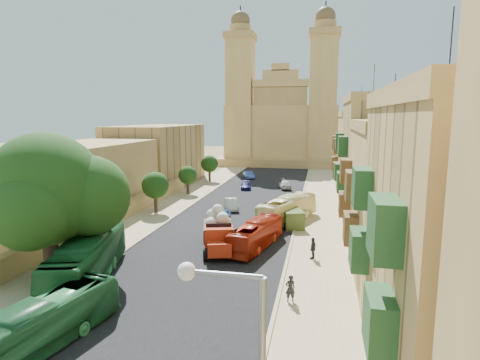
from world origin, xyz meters
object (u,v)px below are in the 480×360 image
at_px(church, 282,125).
at_px(bus_red_east, 256,235).
at_px(olive_pickup, 291,217).
at_px(car_blue_a, 222,217).
at_px(ficus_tree, 48,193).
at_px(pedestrian_a, 290,288).
at_px(street_tree_b, 155,185).
at_px(bus_green_north, 87,259).
at_px(bus_cream_east, 288,209).
at_px(red_truck, 218,231).
at_px(bus_green_south, 41,326).
at_px(car_dkblue, 246,186).
at_px(pedestrian_c, 313,248).
at_px(car_blue_b, 249,175).
at_px(street_tree_d, 209,164).
at_px(car_cream, 279,204).
at_px(street_tree_a, 102,206).
at_px(street_tree_c, 188,175).
at_px(car_white_a, 231,204).
at_px(car_white_b, 285,184).

height_order(church, bus_red_east, church).
distance_m(olive_pickup, car_blue_a, 7.52).
height_order(ficus_tree, pedestrian_a, ficus_tree).
xyz_separation_m(street_tree_b, bus_green_north, (3.50, -20.20, -1.73)).
distance_m(bus_red_east, bus_cream_east, 9.90).
distance_m(church, red_truck, 66.96).
bearing_deg(bus_green_south, car_dkblue, 99.70).
relative_size(church, pedestrian_c, 19.78).
relative_size(olive_pickup, car_blue_b, 1.25).
distance_m(street_tree_d, car_cream, 24.27).
bearing_deg(street_tree_a, pedestrian_c, -1.64).
height_order(bus_red_east, bus_cream_east, bus_cream_east).
relative_size(street_tree_b, street_tree_c, 1.18).
bearing_deg(bus_green_north, street_tree_b, 85.21).
xyz_separation_m(red_truck, car_dkblue, (-3.09, 29.58, -1.13)).
relative_size(red_truck, car_white_a, 1.65).
bearing_deg(street_tree_b, bus_red_east, -37.41).
xyz_separation_m(street_tree_a, car_white_a, (8.64, 15.23, -2.80)).
bearing_deg(bus_green_south, street_tree_b, 113.90).
height_order(street_tree_a, car_cream, street_tree_a).
relative_size(street_tree_c, bus_red_east, 0.49).
relative_size(car_cream, car_blue_b, 1.25).
distance_m(red_truck, car_white_a, 15.31).
height_order(church, pedestrian_a, church).
height_order(olive_pickup, bus_red_east, bus_red_east).
distance_m(bus_green_north, car_white_b, 40.82).
bearing_deg(bus_green_north, pedestrian_a, -16.08).
bearing_deg(street_tree_d, car_blue_b, 37.23).
bearing_deg(bus_green_north, church, 70.42).
bearing_deg(bus_cream_east, car_cream, -50.62).
distance_m(car_dkblue, car_white_b, 6.33).
relative_size(street_tree_d, bus_cream_east, 0.47).
xyz_separation_m(church, bus_red_east, (4.00, -65.32, -8.31)).
relative_size(street_tree_a, car_white_a, 1.23).
distance_m(street_tree_a, car_white_b, 34.32).
height_order(bus_red_east, car_cream, bus_red_east).
relative_size(bus_green_north, car_blue_a, 2.82).
bearing_deg(car_white_b, ficus_tree, 58.01).
distance_m(bus_green_north, car_blue_b, 49.06).
height_order(street_tree_d, bus_green_north, street_tree_d).
xyz_separation_m(red_truck, car_white_b, (3.03, 31.14, -0.98)).
bearing_deg(pedestrian_c, car_blue_a, -114.08).
bearing_deg(car_white_b, pedestrian_c, 85.88).
height_order(car_blue_a, car_blue_b, car_blue_a).
xyz_separation_m(olive_pickup, pedestrian_c, (2.52, -9.90, 0.01)).
height_order(car_blue_a, car_dkblue, car_blue_a).
relative_size(red_truck, bus_green_south, 0.76).
distance_m(olive_pickup, car_dkblue, 22.13).
distance_m(street_tree_a, pedestrian_a, 19.91).
height_order(church, street_tree_c, church).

